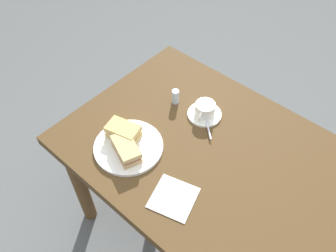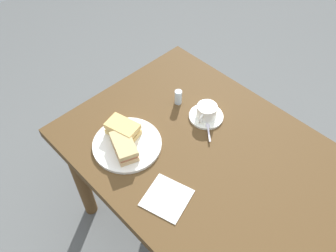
# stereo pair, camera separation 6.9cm
# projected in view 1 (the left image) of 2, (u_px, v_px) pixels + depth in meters

# --- Properties ---
(ground_plane) EXTENTS (6.00, 6.00, 0.00)m
(ground_plane) POSITION_uv_depth(u_px,v_px,m) (200.00, 229.00, 1.89)
(ground_plane) COLOR #5C5F5F
(dining_table) EXTENTS (1.19, 0.83, 0.70)m
(dining_table) POSITION_uv_depth(u_px,v_px,m) (211.00, 168.00, 1.43)
(dining_table) COLOR #4F371C
(dining_table) RESTS_ON ground_plane
(sandwich_plate) EXTENTS (0.28, 0.28, 0.01)m
(sandwich_plate) POSITION_uv_depth(u_px,v_px,m) (129.00, 147.00, 1.37)
(sandwich_plate) COLOR white
(sandwich_plate) RESTS_ON dining_table
(sandwich_front) EXTENTS (0.16, 0.12, 0.06)m
(sandwich_front) POSITION_uv_depth(u_px,v_px,m) (126.00, 149.00, 1.32)
(sandwich_front) COLOR tan
(sandwich_front) RESTS_ON sandwich_plate
(sandwich_back) EXTENTS (0.14, 0.11, 0.06)m
(sandwich_back) POSITION_uv_depth(u_px,v_px,m) (123.00, 132.00, 1.37)
(sandwich_back) COLOR tan
(sandwich_back) RESTS_ON sandwich_plate
(coffee_saucer) EXTENTS (0.15, 0.15, 0.01)m
(coffee_saucer) POSITION_uv_depth(u_px,v_px,m) (204.00, 114.00, 1.48)
(coffee_saucer) COLOR white
(coffee_saucer) RESTS_ON dining_table
(coffee_cup) EXTENTS (0.09, 0.11, 0.06)m
(coffee_cup) POSITION_uv_depth(u_px,v_px,m) (205.00, 109.00, 1.46)
(coffee_cup) COLOR white
(coffee_cup) RESTS_ON coffee_saucer
(spoon) EXTENTS (0.08, 0.08, 0.01)m
(spoon) POSITION_uv_depth(u_px,v_px,m) (208.00, 127.00, 1.43)
(spoon) COLOR silver
(spoon) RESTS_ON coffee_saucer
(napkin) EXTENTS (0.19, 0.19, 0.00)m
(napkin) POSITION_uv_depth(u_px,v_px,m) (173.00, 198.00, 1.22)
(napkin) COLOR white
(napkin) RESTS_ON dining_table
(salt_shaker) EXTENTS (0.03, 0.03, 0.07)m
(salt_shaker) POSITION_uv_depth(u_px,v_px,m) (175.00, 97.00, 1.51)
(salt_shaker) COLOR silver
(salt_shaker) RESTS_ON dining_table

